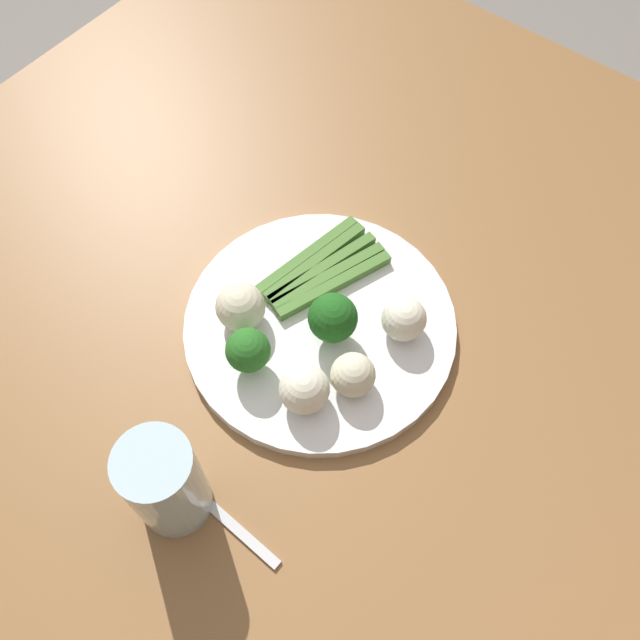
% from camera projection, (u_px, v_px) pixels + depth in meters
% --- Properties ---
extents(ground_plane, '(6.00, 6.00, 0.02)m').
position_uv_depth(ground_plane, '(278.00, 515.00, 1.43)').
color(ground_plane, gray).
extents(dining_table, '(1.30, 1.06, 0.76)m').
position_uv_depth(dining_table, '(250.00, 379.00, 0.85)').
color(dining_table, olive).
rests_on(dining_table, ground_plane).
extents(plate, '(0.30, 0.30, 0.01)m').
position_uv_depth(plate, '(320.00, 326.00, 0.77)').
color(plate, white).
rests_on(plate, dining_table).
extents(asparagus_bundle, '(0.16, 0.10, 0.01)m').
position_uv_depth(asparagus_bundle, '(322.00, 270.00, 0.79)').
color(asparagus_bundle, '#47752D').
rests_on(asparagus_bundle, plate).
extents(broccoli_back_right, '(0.05, 0.05, 0.06)m').
position_uv_depth(broccoli_back_right, '(248.00, 351.00, 0.71)').
color(broccoli_back_right, '#568E33').
rests_on(broccoli_back_right, plate).
extents(broccoli_near_center, '(0.05, 0.05, 0.06)m').
position_uv_depth(broccoli_near_center, '(333.00, 318.00, 0.72)').
color(broccoli_near_center, '#4C7F2B').
rests_on(broccoli_near_center, plate).
extents(cauliflower_right, '(0.05, 0.05, 0.05)m').
position_uv_depth(cauliflower_right, '(240.00, 307.00, 0.74)').
color(cauliflower_right, beige).
rests_on(cauliflower_right, plate).
extents(cauliflower_front_left, '(0.05, 0.05, 0.05)m').
position_uv_depth(cauliflower_front_left, '(353.00, 375.00, 0.70)').
color(cauliflower_front_left, beige).
rests_on(cauliflower_front_left, plate).
extents(cauliflower_front, '(0.05, 0.05, 0.05)m').
position_uv_depth(cauliflower_front, '(304.00, 389.00, 0.69)').
color(cauliflower_front, white).
rests_on(cauliflower_front, plate).
extents(cauliflower_back, '(0.05, 0.05, 0.05)m').
position_uv_depth(cauliflower_back, '(404.00, 319.00, 0.73)').
color(cauliflower_back, white).
rests_on(cauliflower_back, plate).
extents(fork, '(0.03, 0.17, 0.00)m').
position_uv_depth(fork, '(212.00, 507.00, 0.67)').
color(fork, silver).
rests_on(fork, dining_table).
extents(water_glass, '(0.07, 0.07, 0.12)m').
position_uv_depth(water_glass, '(165.00, 483.00, 0.62)').
color(water_glass, silver).
rests_on(water_glass, dining_table).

